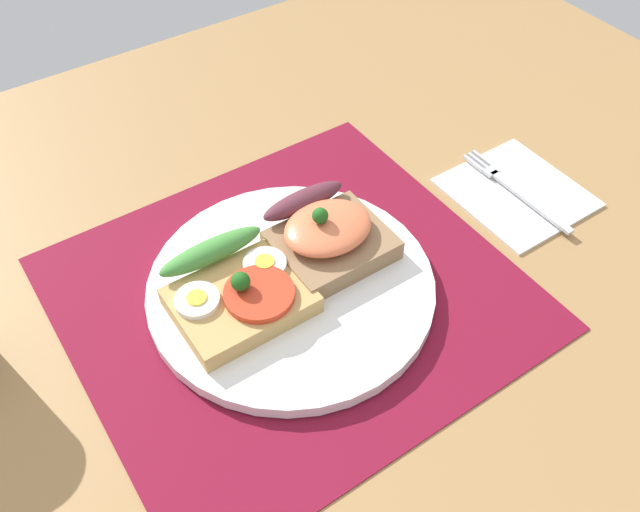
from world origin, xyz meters
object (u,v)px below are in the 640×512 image
object	(u,v)px
napkin	(516,191)
plate	(291,287)
sandwich_salmon	(327,234)
fork	(513,188)
sandwich_egg_tomato	(236,290)

from	to	relation	value
napkin	plate	bearing A→B (deg)	176.17
sandwich_salmon	fork	world-z (taller)	sandwich_salmon
fork	sandwich_egg_tomato	bearing A→B (deg)	175.64
fork	plate	bearing A→B (deg)	176.65
plate	napkin	size ratio (longest dim) A/B	1.97
sandwich_salmon	fork	distance (cm)	20.74
plate	sandwich_salmon	distance (cm)	5.60
napkin	fork	distance (cm)	0.63
fork	napkin	bearing A→B (deg)	-33.50
sandwich_egg_tomato	sandwich_salmon	bearing A→B (deg)	4.49
plate	fork	distance (cm)	25.18
sandwich_egg_tomato	napkin	xyz separation A→B (cm)	(30.22, -2.51, -2.56)
plate	sandwich_egg_tomato	size ratio (longest dim) A/B	2.29
sandwich_egg_tomato	fork	bearing A→B (deg)	-4.36
sandwich_egg_tomato	sandwich_salmon	distance (cm)	9.55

